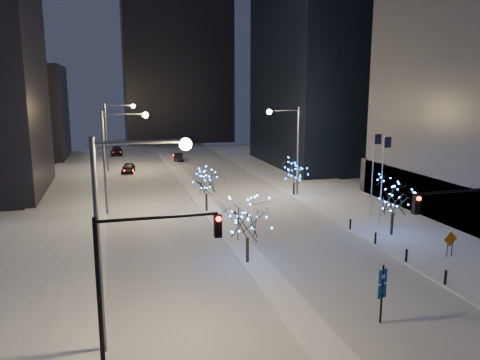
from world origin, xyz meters
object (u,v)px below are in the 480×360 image
object	(u,v)px
car_far	(117,151)
holiday_tree_plaza_far	(294,171)
street_lamp_east	(291,140)
street_lamp_w_mid	(115,148)
holiday_tree_median_far	(206,183)
wayfinding_sign	(382,288)
car_mid	(178,157)
traffic_signal_west	(137,267)
street_lamp_w_near	(121,215)
traffic_signal_east	(470,228)
holiday_tree_median_near	(247,218)
street_lamp_w_far	(113,127)
construction_sign	(450,242)
holiday_tree_plaza_near	(394,197)
car_near	(128,168)

from	to	relation	value
car_far	holiday_tree_plaza_far	distance (m)	44.47
car_far	street_lamp_east	bearing A→B (deg)	-63.61
street_lamp_w_mid	holiday_tree_plaza_far	distance (m)	19.97
holiday_tree_median_far	holiday_tree_plaza_far	size ratio (longest dim) A/B	1.01
car_far	wayfinding_sign	xyz separation A→B (m)	(12.34, -68.93, 1.22)
car_far	car_mid	bearing A→B (deg)	-43.82
traffic_signal_west	holiday_tree_median_far	distance (m)	26.62
wayfinding_sign	street_lamp_w_near	bearing A→B (deg)	157.99
traffic_signal_east	holiday_tree_median_near	size ratio (longest dim) A/B	1.44
street_lamp_w_near	holiday_tree_plaza_far	bearing A→B (deg)	55.01
street_lamp_w_near	traffic_signal_east	size ratio (longest dim) A/B	1.43
traffic_signal_east	holiday_tree_median_near	bearing A→B (deg)	133.65
street_lamp_w_far	construction_sign	xyz separation A→B (m)	(22.71, -43.96, -5.22)
holiday_tree_median_near	holiday_tree_plaza_near	xyz separation A→B (m)	(13.25, 2.84, 0.05)
holiday_tree_median_near	traffic_signal_east	bearing A→B (deg)	-46.35
street_lamp_w_mid	holiday_tree_median_near	bearing A→B (deg)	-62.36
traffic_signal_east	holiday_tree_median_near	distance (m)	13.75
street_lamp_w_near	car_near	distance (m)	48.48
car_mid	holiday_tree_plaza_far	size ratio (longest dim) A/B	1.02
holiday_tree_plaza_far	holiday_tree_median_near	bearing A→B (deg)	-120.22
car_far	construction_sign	distance (m)	65.77
car_near	holiday_tree_plaza_near	bearing A→B (deg)	-51.89
holiday_tree_median_far	wayfinding_sign	size ratio (longest dim) A/B	1.33
holiday_tree_plaza_far	wayfinding_sign	distance (m)	29.55
traffic_signal_west	wayfinding_sign	size ratio (longest dim) A/B	2.20
street_lamp_w_near	holiday_tree_plaza_far	xyz separation A→B (m)	(19.44, 27.78, -3.66)
street_lamp_w_far	street_lamp_east	world-z (taller)	same
street_lamp_east	car_far	bearing A→B (deg)	114.96
street_lamp_w_mid	traffic_signal_west	world-z (taller)	street_lamp_w_mid
car_mid	holiday_tree_median_far	bearing A→B (deg)	94.39
holiday_tree_median_far	wayfinding_sign	world-z (taller)	holiday_tree_median_far
street_lamp_w_near	street_lamp_east	size ratio (longest dim) A/B	1.00
street_lamp_east	holiday_tree_plaza_far	xyz separation A→B (m)	(0.42, -0.22, -3.61)
car_near	construction_sign	size ratio (longest dim) A/B	2.26
street_lamp_w_mid	car_near	bearing A→B (deg)	85.55
traffic_signal_west	car_mid	world-z (taller)	traffic_signal_west
street_lamp_w_mid	construction_sign	world-z (taller)	street_lamp_w_mid
street_lamp_w_mid	holiday_tree_median_far	bearing A→B (deg)	-11.13
traffic_signal_west	street_lamp_w_mid	bearing A→B (deg)	91.06
holiday_tree_median_far	holiday_tree_plaza_near	distance (m)	17.62
holiday_tree_median_near	street_lamp_w_far	bearing A→B (deg)	101.60
street_lamp_w_mid	holiday_tree_plaza_near	world-z (taller)	street_lamp_w_mid
car_near	holiday_tree_plaza_far	bearing A→B (deg)	-39.60
car_mid	wayfinding_sign	world-z (taller)	wayfinding_sign
car_near	holiday_tree_plaza_near	world-z (taller)	holiday_tree_plaza_near
street_lamp_east	traffic_signal_east	world-z (taller)	street_lamp_east
car_mid	construction_sign	distance (m)	53.24
holiday_tree_median_near	street_lamp_w_mid	bearing A→B (deg)	117.64
traffic_signal_east	car_near	size ratio (longest dim) A/B	1.64
holiday_tree_median_near	holiday_tree_plaza_near	distance (m)	13.55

